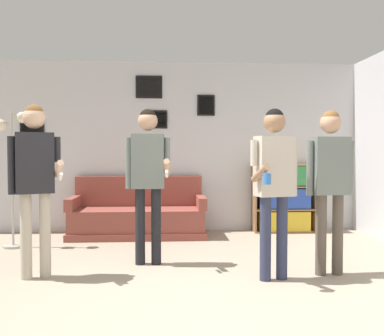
# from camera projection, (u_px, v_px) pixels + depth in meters

# --- Properties ---
(ground_plane) EXTENTS (20.00, 20.00, 0.00)m
(ground_plane) POSITION_uv_depth(u_px,v_px,m) (196.00, 317.00, 3.27)
(ground_plane) COLOR gray
(wall_back) EXTENTS (8.08, 0.08, 2.70)m
(wall_back) POSITION_uv_depth(u_px,v_px,m) (180.00, 147.00, 6.87)
(wall_back) COLOR silver
(wall_back) RESTS_ON ground_plane
(couch) EXTENTS (2.02, 0.80, 0.89)m
(couch) POSITION_uv_depth(u_px,v_px,m) (138.00, 217.00, 6.45)
(couch) COLOR brown
(couch) RESTS_ON ground_plane
(bookshelf) EXTENTS (0.97, 0.30, 1.08)m
(bookshelf) POSITION_uv_depth(u_px,v_px,m) (284.00, 198.00, 6.78)
(bookshelf) COLOR olive
(bookshelf) RESTS_ON ground_plane
(floor_lamp) EXTENTS (0.43, 0.28, 1.80)m
(floor_lamp) POSITION_uv_depth(u_px,v_px,m) (12.00, 157.00, 5.64)
(floor_lamp) COLOR #ADA89E
(floor_lamp) RESTS_ON ground_plane
(person_player_foreground_left) EXTENTS (0.58, 0.42, 1.73)m
(person_player_foreground_left) POSITION_uv_depth(u_px,v_px,m) (35.00, 171.00, 4.25)
(person_player_foreground_left) COLOR #B7AD99
(person_player_foreground_left) RESTS_ON ground_plane
(person_player_foreground_center) EXTENTS (0.50, 0.47, 1.74)m
(person_player_foreground_center) POSITION_uv_depth(u_px,v_px,m) (148.00, 168.00, 4.77)
(person_player_foreground_center) COLOR black
(person_player_foreground_center) RESTS_ON ground_plane
(person_watcher_holding_cup) EXTENTS (0.49, 0.49, 1.69)m
(person_watcher_holding_cup) POSITION_uv_depth(u_px,v_px,m) (274.00, 175.00, 4.18)
(person_watcher_holding_cup) COLOR #2D334C
(person_watcher_holding_cup) RESTS_ON ground_plane
(person_spectator_near_bookshelf) EXTENTS (0.50, 0.22, 1.69)m
(person_spectator_near_bookshelf) POSITION_uv_depth(u_px,v_px,m) (330.00, 174.00, 4.36)
(person_spectator_near_bookshelf) COLOR brown
(person_spectator_near_bookshelf) RESTS_ON ground_plane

